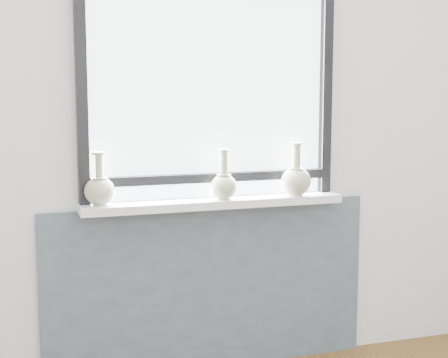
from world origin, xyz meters
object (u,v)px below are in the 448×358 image
object	(u,v)px
vase_b	(224,184)
vase_c	(296,179)
vase_a	(100,189)
windowsill	(214,203)

from	to	relation	value
vase_b	vase_c	xyz separation A→B (m)	(0.39, -0.00, 0.01)
vase_b	vase_c	size ratio (longest dim) A/B	0.91
vase_b	vase_a	bearing A→B (deg)	178.01
vase_a	vase_b	distance (m)	0.60
windowsill	vase_b	distance (m)	0.11
windowsill	vase_a	bearing A→B (deg)	-179.54
windowsill	vase_c	size ratio (longest dim) A/B	4.88
windowsill	vase_c	bearing A→B (deg)	-3.94
windowsill	vase_c	distance (m)	0.44
vase_a	vase_c	size ratio (longest dim) A/B	0.93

